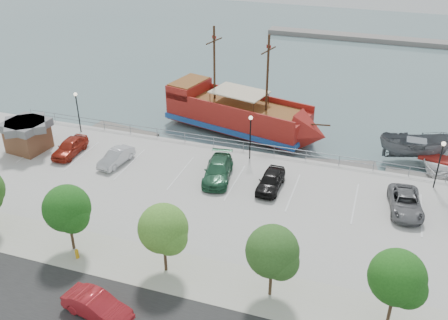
% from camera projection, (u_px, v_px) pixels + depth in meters
% --- Properties ---
extents(ground, '(160.00, 160.00, 0.00)m').
position_uv_depth(ground, '(228.00, 205.00, 41.27)').
color(ground, slate).
extents(sidewalk, '(100.00, 4.00, 0.05)m').
position_uv_depth(sidewalk, '(180.00, 273.00, 32.48)').
color(sidewalk, '#B3B29B').
rests_on(sidewalk, land_slab).
extents(seawall_railing, '(50.00, 0.06, 1.00)m').
position_uv_depth(seawall_railing, '(254.00, 147.00, 47.02)').
color(seawall_railing, slate).
rests_on(seawall_railing, land_slab).
extents(far_shore, '(40.00, 3.00, 0.80)m').
position_uv_depth(far_shore, '(385.00, 40.00, 83.98)').
color(far_shore, gray).
rests_on(far_shore, ground).
extents(pirate_ship, '(18.36, 8.85, 11.37)m').
position_uv_depth(pirate_ship, '(248.00, 117.00, 52.14)').
color(pirate_ship, maroon).
rests_on(pirate_ship, ground).
extents(patrol_boat, '(7.18, 3.83, 2.64)m').
position_uv_depth(patrol_boat, '(415.00, 149.00, 47.14)').
color(patrol_boat, '#5A5D62').
rests_on(patrol_boat, ground).
extents(speedboat, '(6.42, 7.97, 1.46)m').
position_uv_depth(speedboat, '(441.00, 163.00, 45.95)').
color(speedboat, white).
rests_on(speedboat, ground).
extents(dock_west, '(7.71, 3.18, 0.43)m').
position_uv_depth(dock_west, '(124.00, 132.00, 52.87)').
color(dock_west, slate).
rests_on(dock_west, ground).
extents(dock_mid, '(6.82, 3.23, 0.38)m').
position_uv_depth(dock_mid, '(341.00, 166.00, 46.57)').
color(dock_mid, slate).
rests_on(dock_mid, ground).
extents(dock_east, '(6.53, 2.28, 0.37)m').
position_uv_depth(dock_east, '(422.00, 179.00, 44.58)').
color(dock_east, slate).
rests_on(dock_east, ground).
extents(shed, '(4.00, 4.00, 2.94)m').
position_uv_depth(shed, '(27.00, 135.00, 47.01)').
color(shed, brown).
rests_on(shed, land_slab).
extents(street_sedan, '(4.59, 2.32, 1.44)m').
position_uv_depth(street_sedan, '(97.00, 306.00, 28.98)').
color(street_sedan, '#AD1D24').
rests_on(street_sedan, street).
extents(fire_hydrant, '(0.27, 0.27, 0.77)m').
position_uv_depth(fire_hydrant, '(77.00, 253.00, 33.62)').
color(fire_hydrant, gold).
rests_on(fire_hydrant, sidewalk).
extents(lamp_post_left, '(0.36, 0.36, 4.28)m').
position_uv_depth(lamp_post_left, '(77.00, 105.00, 49.77)').
color(lamp_post_left, black).
rests_on(lamp_post_left, land_slab).
extents(lamp_post_mid, '(0.36, 0.36, 4.28)m').
position_uv_depth(lamp_post_mid, '(250.00, 130.00, 44.77)').
color(lamp_post_mid, black).
rests_on(lamp_post_mid, land_slab).
extents(lamp_post_right, '(0.36, 0.36, 4.28)m').
position_uv_depth(lamp_post_right, '(441.00, 157.00, 40.33)').
color(lamp_post_right, black).
rests_on(lamp_post_right, land_slab).
extents(tree_c, '(3.30, 3.20, 5.00)m').
position_uv_depth(tree_c, '(68.00, 210.00, 33.02)').
color(tree_c, '#473321').
rests_on(tree_c, sidewalk).
extents(tree_d, '(3.30, 3.20, 5.00)m').
position_uv_depth(tree_d, '(165.00, 231.00, 31.07)').
color(tree_d, '#473321').
rests_on(tree_d, sidewalk).
extents(tree_e, '(3.30, 3.20, 5.00)m').
position_uv_depth(tree_e, '(274.00, 254.00, 29.13)').
color(tree_e, '#473321').
rests_on(tree_e, sidewalk).
extents(tree_f, '(3.30, 3.20, 5.00)m').
position_uv_depth(tree_f, '(400.00, 280.00, 27.18)').
color(tree_f, '#473321').
rests_on(tree_f, sidewalk).
extents(parked_car_a, '(1.92, 4.48, 1.51)m').
position_uv_depth(parked_car_a, '(70.00, 147.00, 46.58)').
color(parked_car_a, maroon).
rests_on(parked_car_a, land_slab).
extents(parked_car_b, '(1.98, 4.18, 1.32)m').
position_uv_depth(parked_car_b, '(116.00, 157.00, 44.98)').
color(parked_car_b, '#B8B9BE').
rests_on(parked_car_b, land_slab).
extents(parked_car_d, '(3.07, 5.66, 1.56)m').
position_uv_depth(parked_car_d, '(218.00, 170.00, 42.68)').
color(parked_car_d, '#24583A').
rests_on(parked_car_d, land_slab).
extents(parked_car_e, '(1.87, 4.42, 1.49)m').
position_uv_depth(parked_car_e, '(271.00, 181.00, 41.28)').
color(parked_car_e, black).
rests_on(parked_car_e, land_slab).
extents(parked_car_g, '(2.95, 5.32, 1.41)m').
position_uv_depth(parked_car_g, '(406.00, 203.00, 38.44)').
color(parked_car_g, slate).
rests_on(parked_car_g, land_slab).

